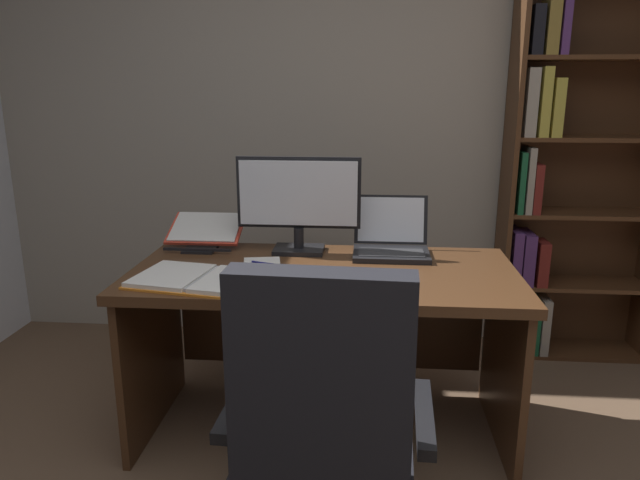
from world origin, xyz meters
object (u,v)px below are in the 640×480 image
object	(u,v)px
desk	(325,309)
keyboard	(287,277)
office_chair	(325,452)
computer_mouse	(366,277)
notepad	(262,265)
laptop	(391,242)
open_binder	(202,279)
reading_stand_with_book	(205,231)
pen	(267,263)
bookshelf	(565,182)
monitor	(299,204)

from	to	relation	value
desk	keyboard	xyz separation A→B (m)	(-0.13, -0.22, 0.21)
office_chair	computer_mouse	world-z (taller)	office_chair
keyboard	notepad	bearing A→B (deg)	127.72
laptop	open_binder	world-z (taller)	laptop
office_chair	reading_stand_with_book	size ratio (longest dim) A/B	2.99
keyboard	pen	distance (m)	0.19
keyboard	reading_stand_with_book	bearing A→B (deg)	133.47
computer_mouse	notepad	world-z (taller)	computer_mouse
desk	open_binder	distance (m)	0.56
keyboard	bookshelf	bearing A→B (deg)	38.10
monitor	reading_stand_with_book	distance (m)	0.47
notepad	keyboard	bearing A→B (deg)	-52.28
monitor	notepad	distance (m)	0.34
computer_mouse	pen	bearing A→B (deg)	158.40
keyboard	pen	size ratio (longest dim) A/B	3.00
pen	reading_stand_with_book	bearing A→B (deg)	137.83
monitor	open_binder	world-z (taller)	monitor
laptop	notepad	bearing A→B (deg)	-155.57
reading_stand_with_book	open_binder	world-z (taller)	reading_stand_with_book
bookshelf	keyboard	distance (m)	1.70
office_chair	pen	world-z (taller)	office_chair
keyboard	laptop	bearing A→B (deg)	44.61
office_chair	keyboard	xyz separation A→B (m)	(-0.20, 0.62, 0.32)
reading_stand_with_book	pen	distance (m)	0.46
computer_mouse	notepad	distance (m)	0.45
bookshelf	laptop	xyz separation A→B (m)	(-0.92, -0.64, -0.18)
office_chair	notepad	size ratio (longest dim) A/B	4.79
monitor	laptop	bearing A→B (deg)	0.67
open_binder	computer_mouse	bearing A→B (deg)	14.64
reading_stand_with_book	open_binder	xyz separation A→B (m)	(0.13, -0.52, -0.06)
monitor	pen	world-z (taller)	monitor
reading_stand_with_book	open_binder	distance (m)	0.54
notepad	desk	bearing A→B (deg)	13.60
open_binder	pen	world-z (taller)	open_binder
laptop	reading_stand_with_book	distance (m)	0.85
office_chair	computer_mouse	bearing A→B (deg)	83.17
desk	notepad	bearing A→B (deg)	-166.40
desk	bookshelf	distance (m)	1.51
monitor	open_binder	bearing A→B (deg)	-125.05
monitor	keyboard	distance (m)	0.45
keyboard	notepad	size ratio (longest dim) A/B	2.00
reading_stand_with_book	notepad	world-z (taller)	reading_stand_with_book
open_binder	bookshelf	bearing A→B (deg)	43.60
monitor	open_binder	xyz separation A→B (m)	(-0.31, -0.45, -0.21)
keyboard	computer_mouse	distance (m)	0.30
open_binder	notepad	size ratio (longest dim) A/B	2.65
keyboard	desk	bearing A→B (deg)	59.62
computer_mouse	notepad	xyz separation A→B (m)	(-0.42, 0.16, -0.02)
bookshelf	pen	xyz separation A→B (m)	(-1.43, -0.88, -0.22)
open_binder	laptop	bearing A→B (deg)	42.06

